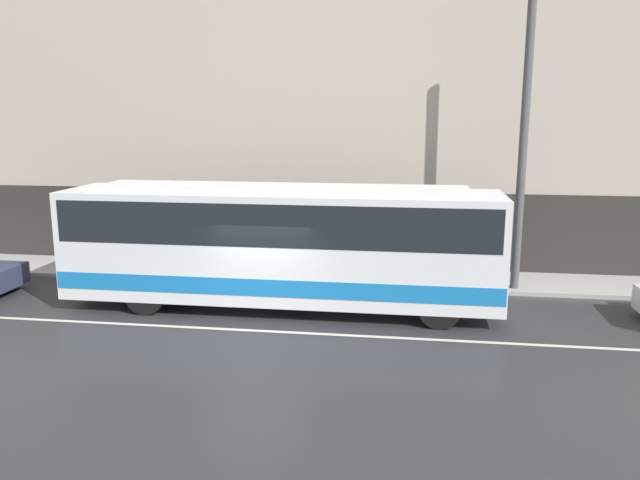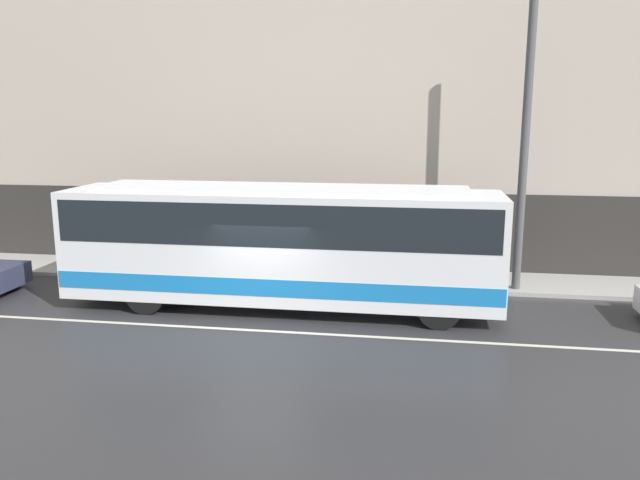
% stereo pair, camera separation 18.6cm
% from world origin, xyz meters
% --- Properties ---
extents(ground_plane, '(60.00, 60.00, 0.00)m').
position_xyz_m(ground_plane, '(0.00, 0.00, 0.00)').
color(ground_plane, '#2D2D30').
extents(sidewalk, '(60.00, 2.47, 0.13)m').
position_xyz_m(sidewalk, '(0.00, 5.23, 0.06)').
color(sidewalk, '#A09E99').
rests_on(sidewalk, ground_plane).
extents(building_facade, '(60.00, 0.35, 10.78)m').
position_xyz_m(building_facade, '(0.00, 6.61, 5.20)').
color(building_facade, '#B7A899').
rests_on(building_facade, ground_plane).
extents(lane_stripe, '(54.00, 0.14, 0.01)m').
position_xyz_m(lane_stripe, '(0.00, 0.00, 0.00)').
color(lane_stripe, beige).
rests_on(lane_stripe, ground_plane).
extents(transit_bus, '(11.70, 2.51, 3.35)m').
position_xyz_m(transit_bus, '(0.23, 1.93, 1.88)').
color(transit_bus, white).
rests_on(transit_bus, ground_plane).
extents(utility_pole_near, '(0.24, 0.24, 8.43)m').
position_xyz_m(utility_pole_near, '(6.82, 4.44, 4.34)').
color(utility_pole_near, '#4C4C4F').
rests_on(utility_pole_near, sidewalk).
extents(pedestrian_waiting, '(0.36, 0.36, 1.75)m').
position_xyz_m(pedestrian_waiting, '(0.35, 5.85, 0.95)').
color(pedestrian_waiting, navy).
rests_on(pedestrian_waiting, sidewalk).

